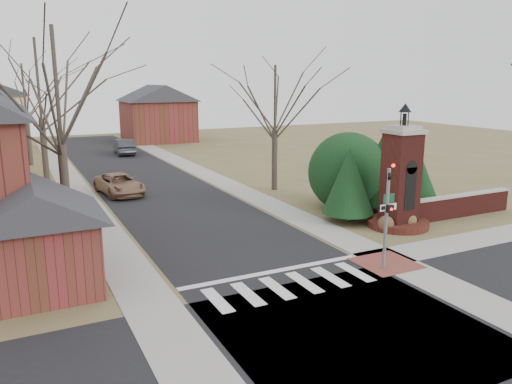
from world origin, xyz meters
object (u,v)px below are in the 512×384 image
brick_gate_monument (400,187)px  distant_car (124,147)px  pickup_truck (119,184)px  sign_post (388,212)px  traffic_signal_pole (387,208)px

brick_gate_monument → distant_car: size_ratio=1.32×
pickup_truck → distant_car: size_ratio=1.02×
sign_post → brick_gate_monument: bearing=41.4°
sign_post → distant_car: size_ratio=0.56×
distant_car → traffic_signal_pole: bearing=98.3°
pickup_truck → distant_car: (4.26, 18.69, 0.12)m
traffic_signal_pole → pickup_truck: (-6.96, 18.78, -1.89)m
brick_gate_monument → pickup_truck: brick_gate_monument is taller
sign_post → brick_gate_monument: (3.41, 3.01, 0.22)m
distant_car → sign_post: bearing=100.5°
traffic_signal_pole → pickup_truck: size_ratio=0.90×
sign_post → pickup_truck: (-8.25, 17.37, -1.25)m
brick_gate_monument → distant_car: bearing=102.6°
pickup_truck → distant_car: distant_car is taller
traffic_signal_pole → sign_post: 2.02m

